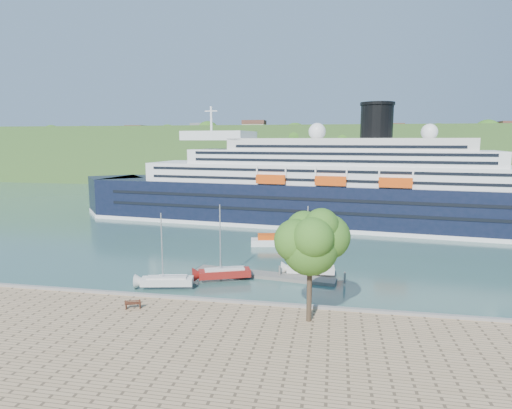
{
  "coord_description": "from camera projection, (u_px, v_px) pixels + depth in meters",
  "views": [
    {
      "loc": [
        13.98,
        -42.59,
        18.16
      ],
      "look_at": [
        0.41,
        30.0,
        7.04
      ],
      "focal_mm": 30.0,
      "sensor_mm": 36.0,
      "label": 1
    }
  ],
  "objects": [
    {
      "name": "promenade_tree",
      "position": [
        310.0,
        261.0,
        40.13
      ],
      "size": [
        7.16,
        7.16,
        11.87
      ],
      "primitive_type": null,
      "color": "#32671B",
      "rests_on": "promenade"
    },
    {
      "name": "sailboat_white_far",
      "position": [
        311.0,
        243.0,
        57.11
      ],
      "size": [
        7.14,
        2.34,
        9.1
      ],
      "primitive_type": null,
      "rotation": [
        0.0,
        0.0,
        0.06
      ],
      "color": "silver",
      "rests_on": "ground"
    },
    {
      "name": "sailboat_red",
      "position": [
        224.0,
        245.0,
        55.18
      ],
      "size": [
        7.66,
        4.65,
        9.58
      ],
      "primitive_type": null,
      "rotation": [
        0.0,
        0.0,
        0.38
      ],
      "color": "maroon",
      "rests_on": "ground"
    },
    {
      "name": "cruise_ship",
      "position": [
        316.0,
        165.0,
        91.63
      ],
      "size": [
        116.21,
        29.49,
        25.84
      ],
      "primitive_type": null,
      "rotation": [
        0.0,
        0.0,
        -0.11
      ],
      "color": "black",
      "rests_on": "ground"
    },
    {
      "name": "far_hillside",
      "position": [
        304.0,
        155.0,
        185.79
      ],
      "size": [
        400.0,
        50.0,
        24.0
      ],
      "primitive_type": "cube",
      "color": "#2F5421",
      "rests_on": "ground"
    },
    {
      "name": "floating_pontoon",
      "position": [
        264.0,
        275.0,
        57.45
      ],
      "size": [
        19.3,
        4.99,
        0.43
      ],
      "primitive_type": null,
      "rotation": [
        0.0,
        0.0,
        -0.14
      ],
      "color": "slate",
      "rests_on": "ground"
    },
    {
      "name": "quay_coping",
      "position": [
        201.0,
        299.0,
        46.27
      ],
      "size": [
        220.0,
        0.5,
        0.3
      ],
      "primitive_type": "cube",
      "color": "slate",
      "rests_on": "promenade"
    },
    {
      "name": "ground",
      "position": [
        202.0,
        308.0,
        46.64
      ],
      "size": [
        400.0,
        400.0,
        0.0
      ],
      "primitive_type": "plane",
      "color": "#305651",
      "rests_on": "ground"
    },
    {
      "name": "tender_launch",
      "position": [
        271.0,
        240.0,
        74.47
      ],
      "size": [
        7.49,
        3.82,
        1.98
      ],
      "primitive_type": null,
      "rotation": [
        0.0,
        0.0,
        0.2
      ],
      "color": "#D7440C",
      "rests_on": "ground"
    },
    {
      "name": "sailboat_white_near",
      "position": [
        166.0,
        253.0,
        52.2
      ],
      "size": [
        7.26,
        3.33,
        9.06
      ],
      "primitive_type": null,
      "rotation": [
        0.0,
        0.0,
        0.2
      ],
      "color": "silver",
      "rests_on": "ground"
    },
    {
      "name": "park_bench",
      "position": [
        133.0,
        303.0,
        43.95
      ],
      "size": [
        1.81,
        1.21,
        1.08
      ],
      "primitive_type": null,
      "rotation": [
        0.0,
        0.0,
        0.34
      ],
      "color": "#4D2416",
      "rests_on": "promenade"
    }
  ]
}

